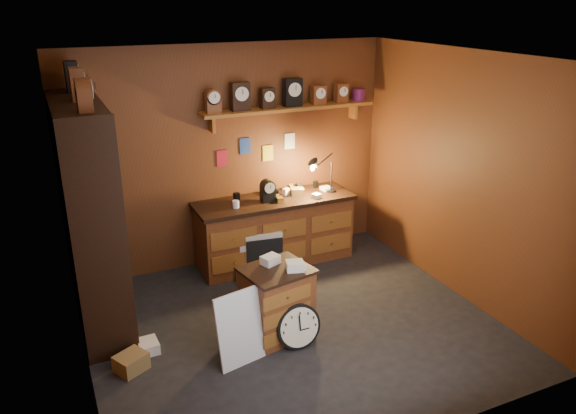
# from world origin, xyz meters

# --- Properties ---
(floor) EXTENTS (4.00, 4.00, 0.00)m
(floor) POSITION_xyz_m (0.00, 0.00, 0.00)
(floor) COLOR black
(floor) RESTS_ON ground
(room_shell) EXTENTS (4.02, 3.62, 2.71)m
(room_shell) POSITION_xyz_m (0.04, 0.11, 1.72)
(room_shell) COLOR #5F3016
(room_shell) RESTS_ON ground
(shelving_unit) EXTENTS (0.47, 1.60, 2.58)m
(shelving_unit) POSITION_xyz_m (-1.79, 0.98, 1.25)
(shelving_unit) COLOR black
(shelving_unit) RESTS_ON ground
(workbench) EXTENTS (1.99, 0.66, 1.36)m
(workbench) POSITION_xyz_m (0.43, 1.47, 0.47)
(workbench) COLOR brown
(workbench) RESTS_ON ground
(low_cabinet) EXTENTS (0.73, 0.65, 0.82)m
(low_cabinet) POSITION_xyz_m (-0.21, -0.06, 0.40)
(low_cabinet) COLOR brown
(low_cabinet) RESTS_ON ground
(big_round_clock) EXTENTS (0.45, 0.16, 0.45)m
(big_round_clock) POSITION_xyz_m (-0.11, -0.34, 0.22)
(big_round_clock) COLOR black
(big_round_clock) RESTS_ON ground
(white_panel) EXTENTS (0.56, 0.26, 0.72)m
(white_panel) POSITION_xyz_m (-0.66, -0.32, 0.00)
(white_panel) COLOR silver
(white_panel) RESTS_ON ground
(mini_fridge) EXTENTS (0.59, 0.61, 0.55)m
(mini_fridge) POSITION_xyz_m (0.15, 1.39, 0.27)
(mini_fridge) COLOR silver
(mini_fridge) RESTS_ON ground
(floor_box_a) EXTENTS (0.34, 0.32, 0.16)m
(floor_box_a) POSITION_xyz_m (-1.65, -0.04, 0.08)
(floor_box_a) COLOR olive
(floor_box_a) RESTS_ON ground
(floor_box_b) EXTENTS (0.19, 0.23, 0.11)m
(floor_box_b) POSITION_xyz_m (-1.45, 0.18, 0.06)
(floor_box_b) COLOR white
(floor_box_b) RESTS_ON ground
(floor_box_c) EXTENTS (0.28, 0.26, 0.16)m
(floor_box_c) POSITION_xyz_m (-0.09, 1.09, 0.08)
(floor_box_c) COLOR olive
(floor_box_c) RESTS_ON ground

